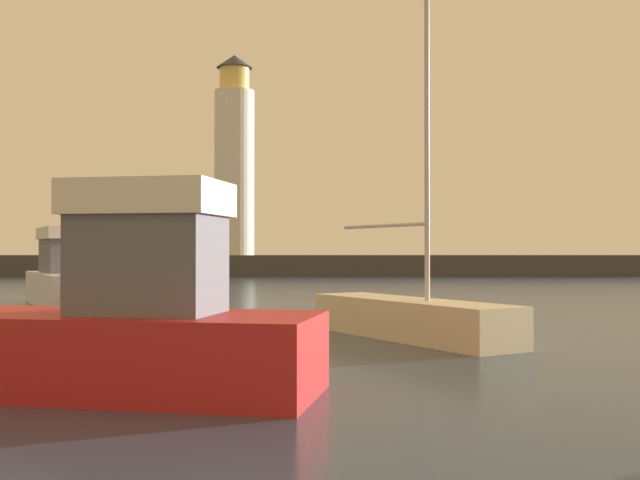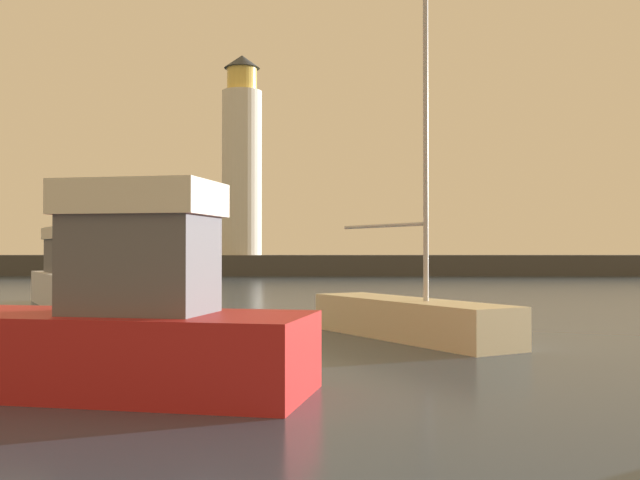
# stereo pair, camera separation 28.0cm
# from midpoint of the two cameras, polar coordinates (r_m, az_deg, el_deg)

# --- Properties ---
(ground_plane) EXTENTS (220.00, 220.00, 0.00)m
(ground_plane) POSITION_cam_midpoint_polar(r_m,az_deg,el_deg) (31.36, -3.72, -4.55)
(ground_plane) COLOR #2D3D51
(breakwater) EXTENTS (65.46, 5.00, 1.65)m
(breakwater) POSITION_cam_midpoint_polar(r_m,az_deg,el_deg) (61.64, -2.29, -1.91)
(breakwater) COLOR #423F3D
(breakwater) RESTS_ON ground_plane
(lighthouse) EXTENTS (3.25, 3.25, 16.40)m
(lighthouse) POSITION_cam_midpoint_polar(r_m,az_deg,el_deg) (62.36, -6.62, 6.01)
(lighthouse) COLOR silver
(lighthouse) RESTS_ON breakwater
(motorboat_1) EXTENTS (8.04, 3.72, 3.50)m
(motorboat_1) POSITION_cam_midpoint_polar(r_m,az_deg,el_deg) (11.98, -20.76, -6.43)
(motorboat_1) COLOR #B21E1E
(motorboat_1) RESTS_ON ground_plane
(motorboat_2) EXTENTS (6.06, 8.87, 3.37)m
(motorboat_2) POSITION_cam_midpoint_polar(r_m,az_deg,el_deg) (28.41, -18.20, -2.95)
(motorboat_2) COLOR silver
(motorboat_2) RESTS_ON ground_plane
(sailboat_moored) EXTENTS (4.40, 6.13, 10.66)m
(sailboat_moored) POSITION_cam_midpoint_polar(r_m,az_deg,el_deg) (17.83, 6.41, -5.65)
(sailboat_moored) COLOR beige
(sailboat_moored) RESTS_ON ground_plane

